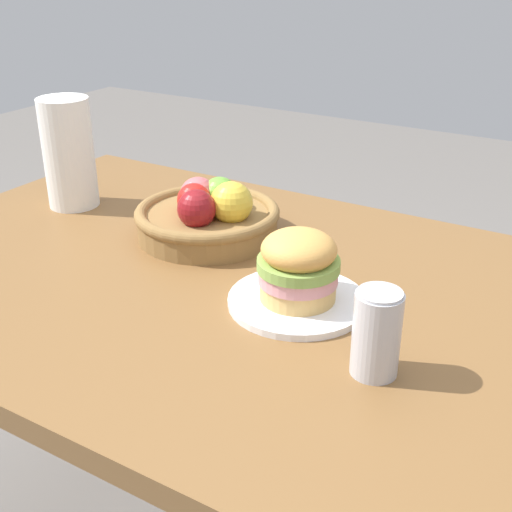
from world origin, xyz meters
The scene contains 6 objects.
dining_table centered at (0.00, 0.00, 0.65)m, with size 1.40×0.90×0.75m.
plate centered at (0.15, -0.02, 0.76)m, with size 0.23×0.23×0.01m, color white.
sandwich centered at (0.15, -0.02, 0.82)m, with size 0.13×0.13×0.12m.
soda_can centered at (0.32, -0.13, 0.81)m, with size 0.07×0.07×0.13m.
fruit_basket centered at (-0.14, 0.13, 0.80)m, with size 0.29×0.29×0.12m.
paper_towel_roll centered at (-0.49, 0.12, 0.87)m, with size 0.11×0.11×0.24m, color white.
Camera 1 is at (0.57, -0.87, 1.29)m, focal length 46.38 mm.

